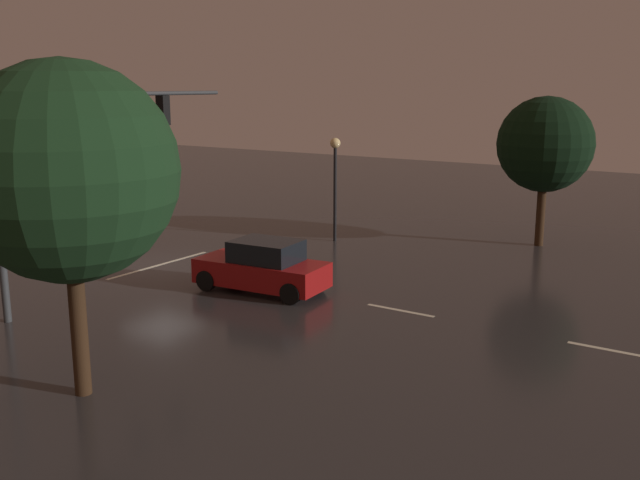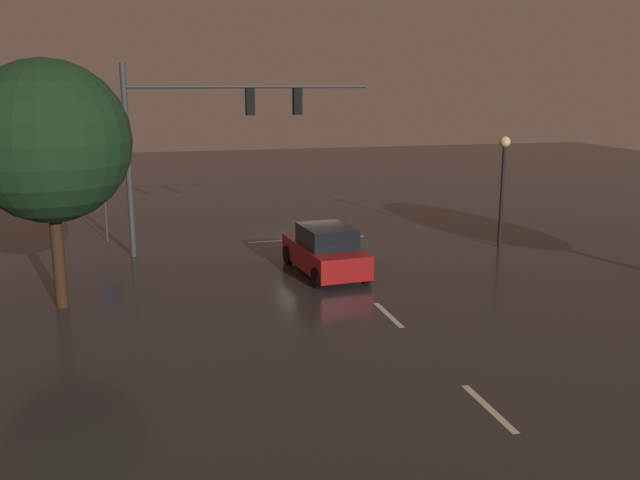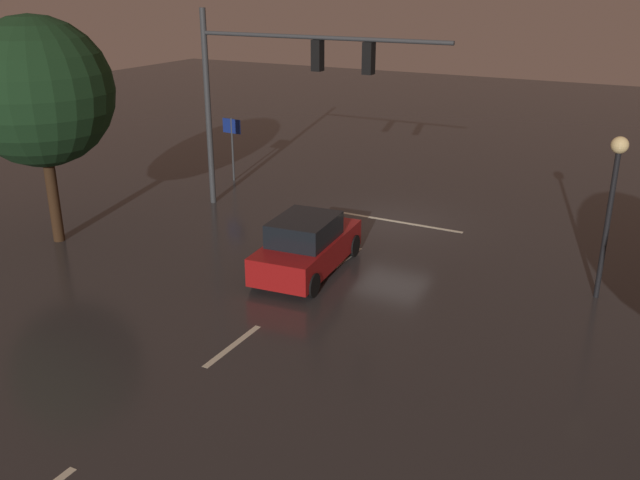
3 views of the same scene
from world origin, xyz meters
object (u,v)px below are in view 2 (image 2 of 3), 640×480
route_sign (104,195)px  tree_right_near (48,142)px  street_lamp_left_kerb (503,169)px  car_approaching (325,251)px  traffic_signal_assembly (207,124)px

route_sign → tree_right_near: bearing=83.9°
street_lamp_left_kerb → tree_right_near: (16.27, 3.76, 1.70)m
car_approaching → route_sign: (7.52, -7.10, 1.15)m
street_lamp_left_kerb → tree_right_near: 16.78m
car_approaching → tree_right_near: 9.52m
car_approaching → route_sign: 10.41m
street_lamp_left_kerb → route_sign: 16.16m
traffic_signal_assembly → street_lamp_left_kerb: 11.64m
traffic_signal_assembly → street_lamp_left_kerb: traffic_signal_assembly is taller
car_approaching → street_lamp_left_kerb: size_ratio=1.02×
traffic_signal_assembly → car_approaching: traffic_signal_assembly is taller
car_approaching → route_sign: size_ratio=1.67×
street_lamp_left_kerb → route_sign: (15.33, -4.97, -1.20)m
traffic_signal_assembly → car_approaching: (-3.52, 4.17, -4.14)m
car_approaching → tree_right_near: tree_right_near is taller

